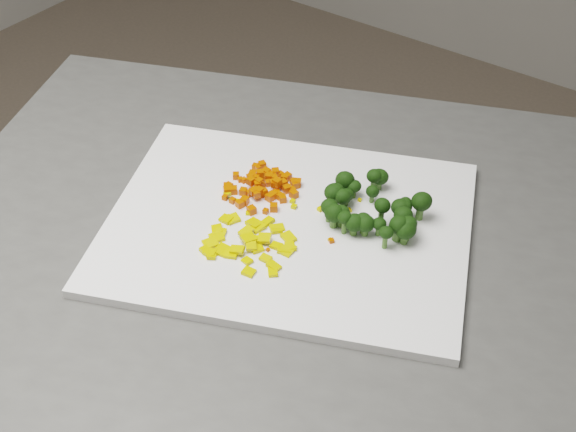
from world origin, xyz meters
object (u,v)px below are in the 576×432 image
Objects in this scene: pepper_pile at (251,239)px; cutting_board at (288,226)px; carrot_pile at (260,182)px; broccoli_pile at (377,200)px.

cutting_board is at bearing 77.71° from pepper_pile.
carrot_pile reaches higher than pepper_pile.
carrot_pile is at bearing 120.83° from pepper_pile.
pepper_pile is (0.05, -0.09, -0.01)m from carrot_pile.
pepper_pile is (-0.01, -0.06, 0.01)m from cutting_board.
cutting_board is 4.50× the size of carrot_pile.
carrot_pile is 0.10m from pepper_pile.
pepper_pile reaches higher than cutting_board.
carrot_pile reaches higher than cutting_board.
pepper_pile is 0.97× the size of broccoli_pile.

